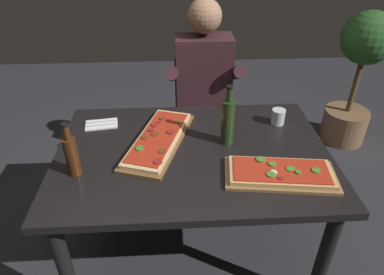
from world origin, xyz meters
name	(u,v)px	position (x,y,z in m)	size (l,w,h in m)	color
ground_plane	(192,246)	(0.00, 0.00, 0.00)	(6.40, 6.40, 0.00)	#2D2D33
dining_table	(193,165)	(0.00, 0.00, 0.64)	(1.40, 0.96, 0.74)	black
pizza_rectangular_front	(281,173)	(0.39, -0.23, 0.76)	(0.54, 0.29, 0.05)	olive
pizza_rectangular_left	(158,139)	(-0.18, 0.09, 0.76)	(0.41, 0.64, 0.05)	brown
wine_bottle_dark	(71,154)	(-0.56, -0.15, 0.85)	(0.06, 0.06, 0.27)	#47230F
oil_bottle_amber	(228,121)	(0.18, 0.07, 0.87)	(0.07, 0.07, 0.33)	#233819
tumbler_near_camera	(278,117)	(0.51, 0.25, 0.78)	(0.08, 0.08, 0.09)	silver
napkin_cutlery_set	(102,124)	(-0.51, 0.29, 0.74)	(0.19, 0.13, 0.01)	white
diner_chair	(202,112)	(0.12, 0.86, 0.49)	(0.44, 0.44, 0.87)	#3D2B1E
seated_diner	(204,88)	(0.12, 0.74, 0.74)	(0.53, 0.41, 1.33)	#23232D
potted_plant_corner	(358,74)	(1.44, 1.15, 0.64)	(0.42, 0.42, 1.15)	#846042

